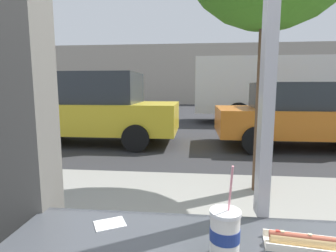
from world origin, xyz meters
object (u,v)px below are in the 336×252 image
at_px(parked_car_orange, 301,114).
at_px(box_truck, 280,87).
at_px(hotdog_tray_far, 301,241).
at_px(parked_car_yellow, 91,108).
at_px(soda_cup_left, 225,233).

height_order(parked_car_orange, box_truck, box_truck).
bearing_deg(box_truck, hotdog_tray_far, -106.11).
distance_m(parked_car_orange, box_truck, 4.95).
relative_size(hotdog_tray_far, box_truck, 0.04).
relative_size(parked_car_yellow, parked_car_orange, 1.13).
bearing_deg(hotdog_tray_far, parked_car_orange, 69.63).
bearing_deg(soda_cup_left, parked_car_yellow, 115.23).
bearing_deg(parked_car_yellow, box_truck, 37.56).
xyz_separation_m(parked_car_yellow, box_truck, (6.27, 4.82, 0.57)).
bearing_deg(hotdog_tray_far, box_truck, 73.89).
xyz_separation_m(soda_cup_left, parked_car_yellow, (-2.87, 6.09, -0.10)).
distance_m(soda_cup_left, parked_car_orange, 6.59).
bearing_deg(box_truck, parked_car_orange, -100.53).
distance_m(soda_cup_left, hotdog_tray_far, 0.29).
relative_size(hotdog_tray_far, parked_car_yellow, 0.06).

